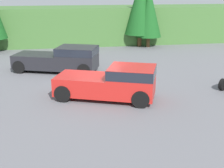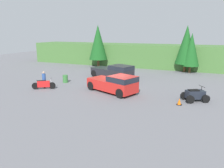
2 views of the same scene
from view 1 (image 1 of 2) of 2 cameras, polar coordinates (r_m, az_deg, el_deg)
The scene contains 6 objects.
ground_plane at distance 18.09m, azimuth -2.56°, elevation -0.93°, with size 80.00×80.00×0.00m, color slate.
hillside_backdrop at distance 33.34m, azimuth -6.16°, elevation 10.69°, with size 44.00×6.00×3.68m.
tree_mid_left at distance 30.89m, azimuth 5.22°, elevation 14.14°, with size 2.97×2.97×6.74m.
tree_mid_right at distance 30.66m, azimuth 6.80°, elevation 12.83°, with size 2.47×2.47×5.62m.
pickup_truck_red at distance 16.22m, azimuth 0.31°, elevation 0.45°, with size 5.56×3.85×1.79m.
pickup_truck_second at distance 21.84m, azimuth -9.02°, elevation 4.69°, with size 6.10×3.95×1.79m.
Camera 1 is at (-2.11, -17.05, 5.68)m, focal length 50.00 mm.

